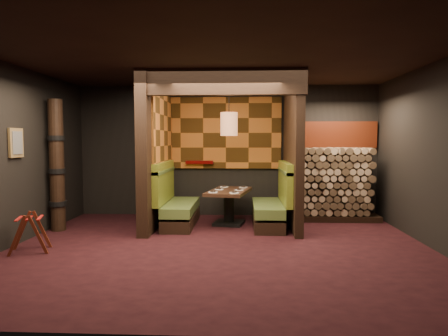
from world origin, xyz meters
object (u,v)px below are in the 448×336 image
booth_bench_left (176,205)px  dining_table (229,202)px  firewood_stack (336,184)px  totem_column (57,166)px  pendant_lamp (229,124)px  luggage_rack (30,231)px  booth_bench_right (273,206)px

booth_bench_left → dining_table: size_ratio=1.14×
dining_table → firewood_stack: firewood_stack is taller
booth_bench_left → firewood_stack: (3.25, 0.70, 0.35)m
firewood_stack → totem_column: bearing=-166.8°
booth_bench_left → dining_table: booth_bench_left is taller
totem_column → firewood_stack: bearing=13.2°
booth_bench_left → pendant_lamp: pendant_lamp is taller
pendant_lamp → luggage_rack: 3.91m
booth_bench_right → luggage_rack: bearing=-152.5°
booth_bench_left → firewood_stack: bearing=12.2°
pendant_lamp → dining_table: bearing=90.0°
pendant_lamp → luggage_rack: bearing=-145.1°
firewood_stack → dining_table: bearing=-165.3°
luggage_rack → totem_column: (-0.23, 1.40, 0.88)m
booth_bench_left → booth_bench_right: size_ratio=1.00×
dining_table → pendant_lamp: (0.00, -0.05, 1.52)m
dining_table → firewood_stack: size_ratio=0.81×
luggage_rack → totem_column: totem_column is taller
luggage_rack → firewood_stack: firewood_stack is taller
firewood_stack → booth_bench_right: bearing=-152.7°
totem_column → firewood_stack: size_ratio=1.39×
pendant_lamp → booth_bench_right: bearing=-4.8°
booth_bench_right → dining_table: size_ratio=1.14×
booth_bench_right → dining_table: (-0.85, 0.12, 0.05)m
luggage_rack → totem_column: bearing=99.2°
dining_table → luggage_rack: bearing=-144.4°
booth_bench_left → firewood_stack: size_ratio=0.92×
booth_bench_left → firewood_stack: 3.34m
totem_column → booth_bench_right: bearing=7.9°
dining_table → totem_column: size_ratio=0.59×
luggage_rack → totem_column: size_ratio=0.28×
totem_column → booth_bench_left: bearing=14.8°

